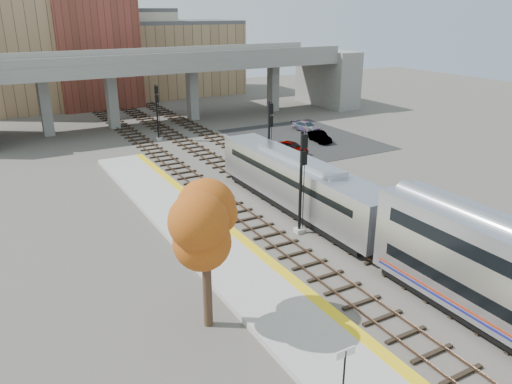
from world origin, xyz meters
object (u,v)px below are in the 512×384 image
signal_mast_near (301,184)px  car_b (320,137)px  locomotive (298,183)px  tree (205,227)px  car_c (306,126)px  car_a (292,147)px  signal_mast_far (157,114)px  signal_mast_mid (269,142)px

signal_mast_near → car_b: signal_mast_near is taller
locomotive → signal_mast_near: 4.22m
tree → car_c: size_ratio=1.77×
locomotive → car_a: (8.38, 13.71, -1.59)m
signal_mast_near → signal_mast_far: 29.54m
locomotive → signal_mast_mid: 8.02m
signal_mast_mid → signal_mast_near: bearing=-110.3°
signal_mast_mid → car_b: signal_mast_mid is taller
signal_mast_near → car_c: signal_mast_near is taller
locomotive → car_c: bearing=53.9°
tree → car_a: 31.67m
tree → car_c: tree is taller
locomotive → car_b: size_ratio=5.12×
signal_mast_mid → car_a: 9.22m
signal_mast_near → signal_mast_far: size_ratio=1.11×
car_b → car_c: car_b is taller
signal_mast_near → car_c: (17.74, 24.84, -2.96)m
locomotive → signal_mast_far: bearing=94.6°
signal_mast_far → locomotive: bearing=-85.4°
car_a → car_b: car_a is taller
car_b → car_c: 5.61m
signal_mast_far → car_c: signal_mast_far is taller
car_c → car_a: bearing=-150.4°
tree → car_b: tree is taller
signal_mast_mid → signal_mast_far: signal_mast_mid is taller
locomotive → signal_mast_near: signal_mast_near is taller
signal_mast_far → car_b: bearing=-32.1°
signal_mast_mid → locomotive: bearing=-104.6°
signal_mast_far → car_b: (15.92, -10.00, -2.43)m
locomotive → tree: bearing=-139.9°
signal_mast_far → tree: bearing=-105.3°
signal_mast_mid → car_c: signal_mast_mid is taller
signal_mast_near → car_b: size_ratio=1.93×
tree → car_a: (20.37, 23.81, -4.58)m
tree → car_c: 42.17m
signal_mast_near → car_a: bearing=58.5°
signal_mast_near → car_a: 20.29m
car_b → car_c: bearing=77.8°
locomotive → car_b: bearing=49.4°
locomotive → car_a: 16.15m
signal_mast_mid → car_c: 19.58m
tree → car_c: bearing=48.8°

